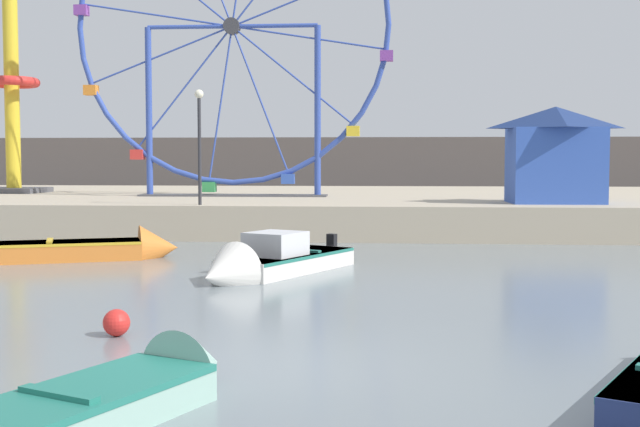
{
  "coord_description": "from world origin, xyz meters",
  "views": [
    {
      "loc": [
        1.6,
        -11.36,
        2.85
      ],
      "look_at": [
        -0.18,
        10.65,
        1.42
      ],
      "focal_mm": 46.94,
      "sensor_mm": 36.0,
      "label": 1
    }
  ],
  "objects": [
    {
      "name": "carnival_booth_blue_tent",
      "position": [
        7.76,
        20.09,
        3.08
      ],
      "size": [
        3.67,
        2.75,
        3.55
      ],
      "rotation": [
        0.0,
        0.0,
        0.02
      ],
      "color": "#3356B7",
      "rests_on": "quay_promenade"
    },
    {
      "name": "motorboat_seafoam",
      "position": [
        -1.29,
        -2.26,
        0.24
      ],
      "size": [
        2.65,
        4.01,
        1.12
      ],
      "rotation": [
        0.0,
        0.0,
        1.15
      ],
      "color": "#93BCAD",
      "rests_on": "ground_plane"
    },
    {
      "name": "motorboat_orange_hull",
      "position": [
        -6.57,
        11.89,
        0.29
      ],
      "size": [
        5.24,
        3.13,
        1.35
      ],
      "rotation": [
        0.0,
        0.0,
        0.37
      ],
      "color": "orange",
      "rests_on": "ground_plane"
    },
    {
      "name": "ferris_wheel_blue_frame",
      "position": [
        -5.14,
        24.78,
        8.39
      ],
      "size": [
        13.91,
        1.2,
        14.23
      ],
      "color": "#334CA8",
      "rests_on": "quay_promenade"
    },
    {
      "name": "distant_town_skyline",
      "position": [
        0.0,
        48.53,
        2.2
      ],
      "size": [
        140.0,
        3.0,
        4.4
      ],
      "primitive_type": "cube",
      "color": "#564C47",
      "rests_on": "ground_plane"
    },
    {
      "name": "ground_plane",
      "position": [
        0.0,
        0.0,
        0.0
      ],
      "size": [
        240.0,
        240.0,
        0.0
      ],
      "primitive_type": "plane",
      "color": "slate"
    },
    {
      "name": "promenade_lamp_near",
      "position": [
        -5.03,
        17.8,
        3.89
      ],
      "size": [
        0.32,
        0.32,
        4.07
      ],
      "color": "#2D2D33",
      "rests_on": "quay_promenade"
    },
    {
      "name": "mooring_buoy_orange",
      "position": [
        -2.75,
        1.68,
        0.22
      ],
      "size": [
        0.44,
        0.44,
        0.44
      ],
      "primitive_type": "sphere",
      "color": "red",
      "rests_on": "ground_plane"
    },
    {
      "name": "drop_tower_yellow_tower",
      "position": [
        -16.46,
        27.81,
        7.33
      ],
      "size": [
        2.8,
        2.8,
        15.03
      ],
      "color": "gold",
      "rests_on": "quay_promenade"
    },
    {
      "name": "quay_promenade",
      "position": [
        0.0,
        28.15,
        0.62
      ],
      "size": [
        110.0,
        22.16,
        1.24
      ],
      "primitive_type": "cube",
      "color": "#B7A88E",
      "rests_on": "ground_plane"
    },
    {
      "name": "motorboat_white_red_stripe",
      "position": [
        -1.39,
        8.76,
        0.32
      ],
      "size": [
        3.74,
        5.55,
        1.54
      ],
      "rotation": [
        0.0,
        0.0,
        4.25
      ],
      "color": "silver",
      "rests_on": "ground_plane"
    }
  ]
}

